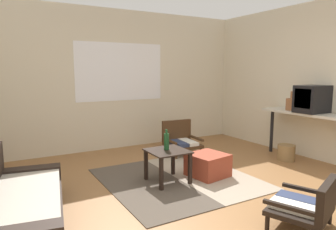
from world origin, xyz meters
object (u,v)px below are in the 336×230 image
Objects in this scene: armchair_striped_foreground at (307,205)px; ottoman_orange at (208,165)px; crt_television at (312,99)px; clay_vase at (294,103)px; coffee_table at (168,157)px; glass_bottle at (166,141)px; armchair_by_window at (180,139)px; couch at (14,206)px; console_shelf at (305,117)px; wicker_basket at (286,152)px.

armchair_striped_foreground is 1.70m from ottoman_orange.
crt_television is 1.53× the size of clay_vase.
glass_bottle reaches higher than coffee_table.
armchair_by_window is at bearing 51.15° from coffee_table.
coffee_table is 1.85× the size of glass_bottle.
couch is 4.52m from clay_vase.
coffee_table is 2.57m from console_shelf.
clay_vase is (2.53, -0.01, 0.61)m from coffee_table.
console_shelf is 5.13× the size of wicker_basket.
console_shelf reaches higher than ottoman_orange.
wicker_basket is (-0.22, 0.16, -0.62)m from console_shelf.
glass_bottle is at bearing -129.60° from armchair_by_window.
armchair_by_window is 1.32m from ottoman_orange.
couch is 1.24× the size of console_shelf.
clay_vase reaches higher than wicker_basket.
ottoman_orange is (2.55, 0.22, -0.04)m from couch.
ottoman_orange is at bearing -7.30° from coffee_table.
armchair_striped_foreground is 2.28× the size of clay_vase.
crt_television is at bearing -0.81° from couch.
coffee_table is at bearing 171.78° from crt_television.
crt_television is at bearing -51.21° from wicker_basket.
armchair_by_window is 2.19m from console_shelf.
console_shelf reaches higher than couch.
crt_television is (4.45, -0.06, 0.86)m from couch.
coffee_table is 1.05× the size of ottoman_orange.
crt_television is 0.37m from clay_vase.
wicker_basket is at bearing 43.63° from armchair_striped_foreground.
armchair_by_window is 0.84× the size of armchair_striped_foreground.
couch reaches higher than wicker_basket.
couch is at bearing -177.17° from wicker_basket.
coffee_table is at bearing 179.73° from clay_vase.
clay_vase is at bearing 90.00° from console_shelf.
clay_vase is 1.15× the size of glass_bottle.
couch is 4.48m from console_shelf.
clay_vase reaches higher than armchair_striped_foreground.
couch reaches higher than coffee_table.
clay_vase is (-0.00, 0.24, 0.21)m from console_shelf.
crt_television is 1.00m from wicker_basket.
ottoman_orange is 1.68m from wicker_basket.
clay_vase is at bearing 89.49° from crt_television.
console_shelf is at bearing 37.41° from armchair_striped_foreground.
armchair_by_window is 2.10m from clay_vase.
crt_television is at bearing -90.51° from clay_vase.
armchair_striped_foreground is (2.47, -1.47, 0.04)m from couch.
crt_television reaches higher than clay_vase.
clay_vase is 2.56m from glass_bottle.
armchair_striped_foreground is at bearing -138.41° from clay_vase.
console_shelf is at bearing 88.36° from crt_television.
couch is 3.72× the size of crt_television.
crt_television is 2.60m from glass_bottle.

